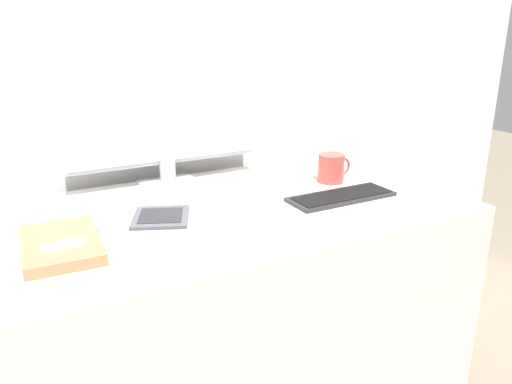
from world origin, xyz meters
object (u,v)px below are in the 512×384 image
object	(u,v)px
monitor	(164,105)
ereader	(161,217)
laptop	(157,224)
notebook	(61,245)
coffee_mug	(332,168)
keyboard	(341,196)

from	to	relation	value
monitor	ereader	distance (m)	0.44
laptop	notebook	world-z (taller)	notebook
notebook	coffee_mug	distance (m)	0.90
laptop	coffee_mug	distance (m)	0.66
keyboard	monitor	bearing A→B (deg)	136.77
keyboard	ereader	size ratio (longest dim) A/B	1.70
monitor	coffee_mug	distance (m)	0.59
ereader	notebook	xyz separation A→B (m)	(-0.26, -0.03, -0.01)
monitor	coffee_mug	size ratio (longest dim) A/B	5.27
keyboard	notebook	size ratio (longest dim) A/B	1.23
ereader	coffee_mug	xyz separation A→B (m)	(0.64, 0.11, 0.02)
keyboard	notebook	world-z (taller)	notebook
keyboard	notebook	xyz separation A→B (m)	(-0.81, 0.02, 0.01)
coffee_mug	notebook	bearing A→B (deg)	-171.03
keyboard	notebook	distance (m)	0.81
coffee_mug	keyboard	bearing A→B (deg)	-116.44
coffee_mug	ereader	bearing A→B (deg)	-170.08
monitor	notebook	size ratio (longest dim) A/B	2.39
monitor	notebook	distance (m)	0.60
keyboard	notebook	bearing A→B (deg)	178.80
ereader	keyboard	bearing A→B (deg)	-4.78
notebook	coffee_mug	size ratio (longest dim) A/B	2.20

